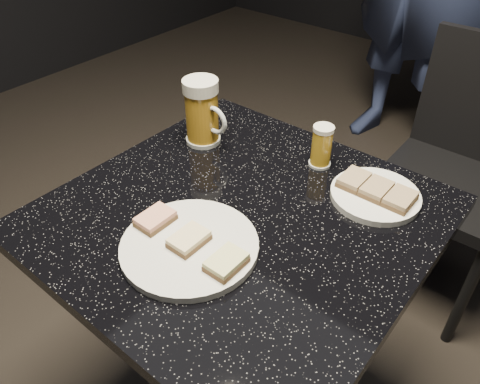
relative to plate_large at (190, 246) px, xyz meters
The scene contains 8 objects.
plate_large is the anchor object (origin of this frame).
plate_small 0.40m from the plate_large, 60.96° to the left, with size 0.18×0.18×0.01m, color white.
table 0.28m from the plate_large, 87.76° to the left, with size 0.70×0.70×0.75m.
beer_mug 0.37m from the plate_large, 128.69° to the left, with size 0.12×0.08×0.16m.
beer_tumbler 0.38m from the plate_large, 83.96° to the left, with size 0.05×0.05×0.10m.
chair 1.05m from the plate_large, 77.60° to the left, with size 0.42×0.42×0.88m.
canapes_on_plate_large 0.02m from the plate_large, behind, with size 0.23×0.07×0.02m.
canapes_on_plate_small 0.40m from the plate_large, 60.96° to the left, with size 0.15×0.07×0.02m.
Camera 1 is at (0.45, -0.55, 1.35)m, focal length 35.00 mm.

